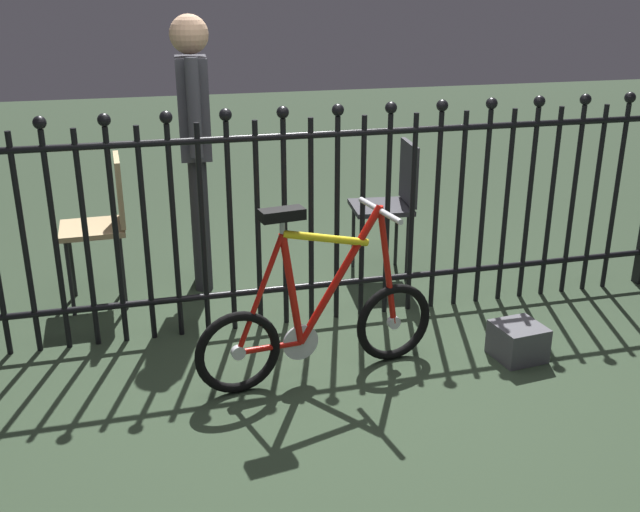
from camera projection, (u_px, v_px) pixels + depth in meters
name	position (u px, v px, depth m)	size (l,w,h in m)	color
ground_plane	(340.00, 371.00, 3.60)	(20.00, 20.00, 0.00)	#293826
iron_fence	(295.00, 213.00, 3.91)	(4.46, 0.07, 1.27)	black
bicycle	(319.00, 320.00, 3.47)	(1.22, 0.40, 0.87)	black
chair_charcoal	(393.00, 196.00, 4.64)	(0.41, 0.41, 0.87)	black
chair_tan	(105.00, 216.00, 4.22)	(0.38, 0.38, 0.88)	black
person_visitor	(195.00, 131.00, 4.31)	(0.22, 0.48, 1.65)	#2D2D33
display_crate	(518.00, 341.00, 3.70)	(0.23, 0.23, 0.18)	#4C4C51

